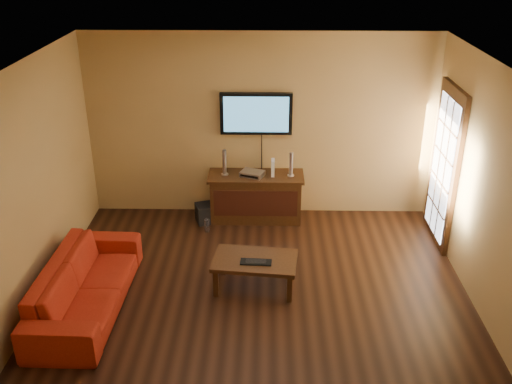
{
  "coord_description": "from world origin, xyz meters",
  "views": [
    {
      "loc": [
        0.09,
        -5.34,
        3.98
      ],
      "look_at": [
        -0.03,
        0.8,
        1.1
      ],
      "focal_mm": 40.0,
      "sensor_mm": 36.0,
      "label": 1
    }
  ],
  "objects_px": {
    "sofa": "(85,277)",
    "av_receiver": "(252,174)",
    "speaker_left": "(225,163)",
    "speaker_right": "(291,165)",
    "bottle": "(207,225)",
    "television": "(256,114)",
    "game_console": "(273,168)",
    "keyboard": "(256,262)",
    "media_console": "(256,197)",
    "subwoofer": "(206,213)",
    "coffee_table": "(255,263)"
  },
  "relations": [
    {
      "from": "television",
      "to": "bottle",
      "type": "bearing_deg",
      "value": -136.47
    },
    {
      "from": "sofa",
      "to": "keyboard",
      "type": "xyz_separation_m",
      "value": [
        1.92,
        0.35,
        0.0
      ]
    },
    {
      "from": "game_console",
      "to": "bottle",
      "type": "bearing_deg",
      "value": -154.04
    },
    {
      "from": "speaker_left",
      "to": "game_console",
      "type": "relative_size",
      "value": 1.62
    },
    {
      "from": "subwoofer",
      "to": "bottle",
      "type": "bearing_deg",
      "value": -101.19
    },
    {
      "from": "sofa",
      "to": "av_receiver",
      "type": "relative_size",
      "value": 6.43
    },
    {
      "from": "av_receiver",
      "to": "keyboard",
      "type": "height_order",
      "value": "av_receiver"
    },
    {
      "from": "sofa",
      "to": "media_console",
      "type": "bearing_deg",
      "value": -38.84
    },
    {
      "from": "television",
      "to": "media_console",
      "type": "bearing_deg",
      "value": -90.0
    },
    {
      "from": "media_console",
      "to": "coffee_table",
      "type": "height_order",
      "value": "media_console"
    },
    {
      "from": "bottle",
      "to": "media_console",
      "type": "bearing_deg",
      "value": 32.09
    },
    {
      "from": "av_receiver",
      "to": "subwoofer",
      "type": "xyz_separation_m",
      "value": [
        -0.68,
        -0.09,
        -0.6
      ]
    },
    {
      "from": "speaker_right",
      "to": "keyboard",
      "type": "distance_m",
      "value": 1.98
    },
    {
      "from": "game_console",
      "to": "keyboard",
      "type": "height_order",
      "value": "game_console"
    },
    {
      "from": "speaker_left",
      "to": "bottle",
      "type": "xyz_separation_m",
      "value": [
        -0.24,
        -0.44,
        -0.77
      ]
    },
    {
      "from": "subwoofer",
      "to": "bottle",
      "type": "relative_size",
      "value": 1.27
    },
    {
      "from": "speaker_left",
      "to": "av_receiver",
      "type": "xyz_separation_m",
      "value": [
        0.4,
        -0.04,
        -0.14
      ]
    },
    {
      "from": "speaker_right",
      "to": "sofa",
      "type": "bearing_deg",
      "value": -137.11
    },
    {
      "from": "media_console",
      "to": "game_console",
      "type": "xyz_separation_m",
      "value": [
        0.25,
        0.01,
        0.46
      ]
    },
    {
      "from": "television",
      "to": "game_console",
      "type": "relative_size",
      "value": 4.38
    },
    {
      "from": "game_console",
      "to": "keyboard",
      "type": "xyz_separation_m",
      "value": [
        -0.21,
        -1.89,
        -0.41
      ]
    },
    {
      "from": "subwoofer",
      "to": "game_console",
      "type": "bearing_deg",
      "value": -11.99
    },
    {
      "from": "coffee_table",
      "to": "game_console",
      "type": "distance_m",
      "value": 1.88
    },
    {
      "from": "speaker_left",
      "to": "game_console",
      "type": "bearing_deg",
      "value": -0.26
    },
    {
      "from": "television",
      "to": "bottle",
      "type": "height_order",
      "value": "television"
    },
    {
      "from": "bottle",
      "to": "coffee_table",
      "type": "bearing_deg",
      "value": -62.39
    },
    {
      "from": "game_console",
      "to": "bottle",
      "type": "relative_size",
      "value": 1.08
    },
    {
      "from": "media_console",
      "to": "game_console",
      "type": "distance_m",
      "value": 0.53
    },
    {
      "from": "av_receiver",
      "to": "bottle",
      "type": "xyz_separation_m",
      "value": [
        -0.64,
        -0.4,
        -0.64
      ]
    },
    {
      "from": "speaker_left",
      "to": "av_receiver",
      "type": "distance_m",
      "value": 0.43
    },
    {
      "from": "sofa",
      "to": "speaker_right",
      "type": "xyz_separation_m",
      "value": [
        2.38,
        2.21,
        0.46
      ]
    },
    {
      "from": "speaker_right",
      "to": "keyboard",
      "type": "xyz_separation_m",
      "value": [
        -0.47,
        -1.87,
        -0.46
      ]
    },
    {
      "from": "bottle",
      "to": "sofa",
      "type": "bearing_deg",
      "value": -123.49
    },
    {
      "from": "speaker_left",
      "to": "keyboard",
      "type": "height_order",
      "value": "speaker_left"
    },
    {
      "from": "av_receiver",
      "to": "bottle",
      "type": "bearing_deg",
      "value": -125.76
    },
    {
      "from": "media_console",
      "to": "game_console",
      "type": "bearing_deg",
      "value": 1.91
    },
    {
      "from": "media_console",
      "to": "sofa",
      "type": "distance_m",
      "value": 2.92
    },
    {
      "from": "av_receiver",
      "to": "game_console",
      "type": "bearing_deg",
      "value": 29.26
    },
    {
      "from": "media_console",
      "to": "sofa",
      "type": "bearing_deg",
      "value": -130.11
    },
    {
      "from": "television",
      "to": "av_receiver",
      "type": "bearing_deg",
      "value": -101.23
    },
    {
      "from": "media_console",
      "to": "keyboard",
      "type": "distance_m",
      "value": 1.88
    },
    {
      "from": "television",
      "to": "subwoofer",
      "type": "height_order",
      "value": "television"
    },
    {
      "from": "speaker_left",
      "to": "speaker_right",
      "type": "height_order",
      "value": "speaker_left"
    },
    {
      "from": "speaker_right",
      "to": "bottle",
      "type": "bearing_deg",
      "value": -160.76
    },
    {
      "from": "media_console",
      "to": "av_receiver",
      "type": "xyz_separation_m",
      "value": [
        -0.05,
        -0.03,
        0.38
      ]
    },
    {
      "from": "television",
      "to": "av_receiver",
      "type": "relative_size",
      "value": 3.21
    },
    {
      "from": "media_console",
      "to": "keyboard",
      "type": "height_order",
      "value": "media_console"
    },
    {
      "from": "media_console",
      "to": "subwoofer",
      "type": "distance_m",
      "value": 0.78
    },
    {
      "from": "media_console",
      "to": "speaker_right",
      "type": "xyz_separation_m",
      "value": [
        0.5,
        -0.02,
        0.51
      ]
    },
    {
      "from": "subwoofer",
      "to": "keyboard",
      "type": "distance_m",
      "value": 1.94
    }
  ]
}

